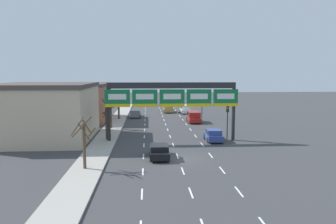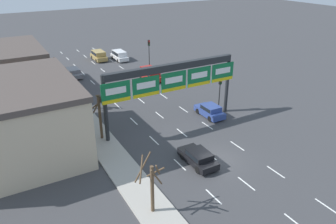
{
  "view_description": "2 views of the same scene",
  "coord_description": "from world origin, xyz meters",
  "px_view_note": "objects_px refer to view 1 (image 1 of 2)",
  "views": [
    {
      "loc": [
        -2.92,
        -30.15,
        8.0
      ],
      "look_at": [
        -0.36,
        9.48,
        3.34
      ],
      "focal_mm": 35.0,
      "sensor_mm": 36.0,
      "label": 1
    },
    {
      "loc": [
        -16.23,
        -19.75,
        16.43
      ],
      "look_at": [
        -2.64,
        4.29,
        3.69
      ],
      "focal_mm": 35.0,
      "sensor_mm": 36.0,
      "label": 2
    }
  ],
  "objects_px": {
    "suv_white": "(185,109)",
    "tree_bare_furthest": "(107,117)",
    "suv_gold": "(168,108)",
    "car_blue": "(213,135)",
    "traffic_light_mid_block": "(202,99)",
    "tree_bare_second": "(84,140)",
    "sign_gantry": "(172,94)",
    "suv_red": "(194,116)",
    "tree_bare_closest": "(110,110)",
    "car_grey": "(135,113)",
    "tree_bare_third": "(119,107)",
    "car_black": "(159,151)",
    "traffic_light_near_gantry": "(228,115)"
  },
  "relations": [
    {
      "from": "tree_bare_closest",
      "to": "suv_red",
      "type": "bearing_deg",
      "value": 22.95
    },
    {
      "from": "sign_gantry",
      "to": "tree_bare_furthest",
      "type": "xyz_separation_m",
      "value": [
        -7.72,
        0.92,
        -2.76
      ]
    },
    {
      "from": "sign_gantry",
      "to": "car_black",
      "type": "relative_size",
      "value": 3.77
    },
    {
      "from": "sign_gantry",
      "to": "traffic_light_mid_block",
      "type": "distance_m",
      "value": 20.63
    },
    {
      "from": "car_blue",
      "to": "traffic_light_mid_block",
      "type": "distance_m",
      "value": 19.82
    },
    {
      "from": "traffic_light_near_gantry",
      "to": "tree_bare_second",
      "type": "bearing_deg",
      "value": -141.88
    },
    {
      "from": "suv_white",
      "to": "tree_bare_second",
      "type": "height_order",
      "value": "tree_bare_second"
    },
    {
      "from": "suv_gold",
      "to": "tree_bare_furthest",
      "type": "xyz_separation_m",
      "value": [
        -9.2,
        -28.23,
        1.93
      ]
    },
    {
      "from": "car_grey",
      "to": "traffic_light_near_gantry",
      "type": "distance_m",
      "value": 24.66
    },
    {
      "from": "traffic_light_mid_block",
      "to": "tree_bare_second",
      "type": "relative_size",
      "value": 1.17
    },
    {
      "from": "suv_white",
      "to": "tree_bare_furthest",
      "type": "distance_m",
      "value": 29.34
    },
    {
      "from": "traffic_light_near_gantry",
      "to": "tree_bare_third",
      "type": "relative_size",
      "value": 1.08
    },
    {
      "from": "car_black",
      "to": "car_grey",
      "type": "bearing_deg",
      "value": 96.33
    },
    {
      "from": "tree_bare_second",
      "to": "tree_bare_third",
      "type": "xyz_separation_m",
      "value": [
        0.3,
        29.93,
        -0.19
      ]
    },
    {
      "from": "suv_gold",
      "to": "tree_bare_furthest",
      "type": "distance_m",
      "value": 29.75
    },
    {
      "from": "car_black",
      "to": "traffic_light_mid_block",
      "type": "bearing_deg",
      "value": 72.24
    },
    {
      "from": "sign_gantry",
      "to": "tree_bare_closest",
      "type": "height_order",
      "value": "sign_gantry"
    },
    {
      "from": "car_blue",
      "to": "tree_bare_third",
      "type": "relative_size",
      "value": 1.01
    },
    {
      "from": "car_blue",
      "to": "suv_white",
      "type": "bearing_deg",
      "value": 90.32
    },
    {
      "from": "car_blue",
      "to": "traffic_light_near_gantry",
      "type": "relative_size",
      "value": 0.93
    },
    {
      "from": "tree_bare_closest",
      "to": "tree_bare_furthest",
      "type": "bearing_deg",
      "value": -86.21
    },
    {
      "from": "suv_gold",
      "to": "tree_bare_third",
      "type": "distance_m",
      "value": 14.02
    },
    {
      "from": "car_black",
      "to": "tree_bare_second",
      "type": "relative_size",
      "value": 0.97
    },
    {
      "from": "car_blue",
      "to": "suv_gold",
      "type": "height_order",
      "value": "suv_gold"
    },
    {
      "from": "sign_gantry",
      "to": "tree_bare_closest",
      "type": "xyz_separation_m",
      "value": [
        -8.28,
        9.4,
        -2.94
      ]
    },
    {
      "from": "sign_gantry",
      "to": "tree_bare_second",
      "type": "distance_m",
      "value": 14.16
    },
    {
      "from": "traffic_light_mid_block",
      "to": "traffic_light_near_gantry",
      "type": "bearing_deg",
      "value": -90.15
    },
    {
      "from": "suv_white",
      "to": "tree_bare_closest",
      "type": "distance_m",
      "value": 22.31
    },
    {
      "from": "tree_bare_furthest",
      "to": "suv_red",
      "type": "bearing_deg",
      "value": 48.28
    },
    {
      "from": "car_grey",
      "to": "car_blue",
      "type": "bearing_deg",
      "value": -65.72
    },
    {
      "from": "traffic_light_near_gantry",
      "to": "tree_bare_closest",
      "type": "bearing_deg",
      "value": 149.75
    },
    {
      "from": "car_black",
      "to": "tree_bare_furthest",
      "type": "bearing_deg",
      "value": 124.57
    },
    {
      "from": "traffic_light_mid_block",
      "to": "sign_gantry",
      "type": "bearing_deg",
      "value": -109.54
    },
    {
      "from": "tree_bare_second",
      "to": "car_blue",
      "type": "bearing_deg",
      "value": 39.9
    },
    {
      "from": "suv_red",
      "to": "tree_bare_closest",
      "type": "relative_size",
      "value": 0.98
    },
    {
      "from": "traffic_light_near_gantry",
      "to": "car_blue",
      "type": "bearing_deg",
      "value": -157.04
    },
    {
      "from": "suv_white",
      "to": "car_grey",
      "type": "height_order",
      "value": "suv_white"
    },
    {
      "from": "suv_red",
      "to": "car_black",
      "type": "xyz_separation_m",
      "value": [
        -6.55,
        -22.61,
        -0.29
      ]
    },
    {
      "from": "tree_bare_furthest",
      "to": "sign_gantry",
      "type": "bearing_deg",
      "value": -6.82
    },
    {
      "from": "tree_bare_closest",
      "to": "tree_bare_third",
      "type": "height_order",
      "value": "tree_bare_closest"
    },
    {
      "from": "suv_white",
      "to": "car_black",
      "type": "height_order",
      "value": "suv_white"
    },
    {
      "from": "tree_bare_furthest",
      "to": "tree_bare_second",
      "type": "bearing_deg",
      "value": -92.03
    },
    {
      "from": "sign_gantry",
      "to": "car_black",
      "type": "distance_m",
      "value": 9.3
    },
    {
      "from": "car_black",
      "to": "tree_bare_closest",
      "type": "height_order",
      "value": "tree_bare_closest"
    },
    {
      "from": "car_grey",
      "to": "tree_bare_third",
      "type": "distance_m",
      "value": 4.57
    },
    {
      "from": "car_blue",
      "to": "car_grey",
      "type": "height_order",
      "value": "car_blue"
    },
    {
      "from": "suv_white",
      "to": "tree_bare_second",
      "type": "xyz_separation_m",
      "value": [
        -12.95,
        -38.53,
        1.57
      ]
    },
    {
      "from": "suv_red",
      "to": "tree_bare_third",
      "type": "bearing_deg",
      "value": 162.99
    },
    {
      "from": "car_black",
      "to": "tree_bare_closest",
      "type": "distance_m",
      "value": 18.38
    },
    {
      "from": "traffic_light_near_gantry",
      "to": "car_black",
      "type": "bearing_deg",
      "value": -136.11
    }
  ]
}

